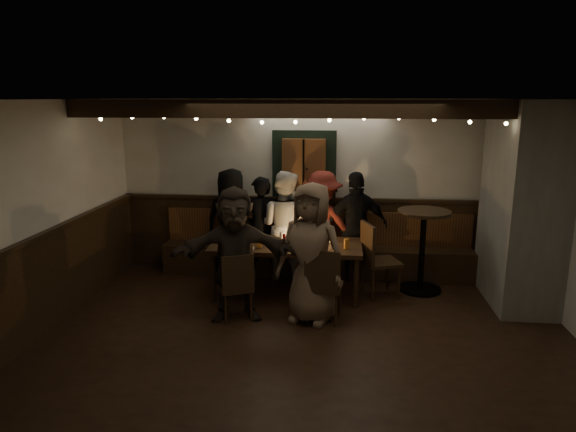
# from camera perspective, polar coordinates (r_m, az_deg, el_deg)

# --- Properties ---
(room) EXTENTS (6.02, 5.01, 2.62)m
(room) POSITION_cam_1_polar(r_m,az_deg,el_deg) (6.78, 11.86, -0.42)
(room) COLOR black
(room) RESTS_ON ground
(dining_table) EXTENTS (2.00, 0.86, 0.87)m
(dining_table) POSITION_cam_1_polar(r_m,az_deg,el_deg) (6.86, -0.18, -3.62)
(dining_table) COLOR black
(dining_table) RESTS_ON ground
(chair_near_left) EXTENTS (0.50, 0.50, 0.84)m
(chair_near_left) POSITION_cam_1_polar(r_m,az_deg,el_deg) (6.16, -5.72, -7.43)
(chair_near_left) COLOR black
(chair_near_left) RESTS_ON ground
(chair_near_right) EXTENTS (0.46, 0.46, 0.92)m
(chair_near_right) POSITION_cam_1_polar(r_m,az_deg,el_deg) (6.06, 3.94, -7.31)
(chair_near_right) COLOR black
(chair_near_right) RESTS_ON ground
(chair_end) EXTENTS (0.58, 0.58, 1.01)m
(chair_end) POSITION_cam_1_polar(r_m,az_deg,el_deg) (6.95, 9.62, -4.33)
(chair_end) COLOR black
(chair_end) RESTS_ON ground
(high_top) EXTENTS (0.71, 0.71, 1.14)m
(high_top) POSITION_cam_1_polar(r_m,az_deg,el_deg) (7.23, 14.74, -2.64)
(high_top) COLOR black
(high_top) RESTS_ON ground
(person_a) EXTENTS (0.82, 0.57, 1.61)m
(person_a) POSITION_cam_1_polar(r_m,az_deg,el_deg) (7.68, -6.31, -0.70)
(person_a) COLOR black
(person_a) RESTS_ON ground
(person_b) EXTENTS (0.64, 0.53, 1.52)m
(person_b) POSITION_cam_1_polar(r_m,az_deg,el_deg) (7.53, -3.07, -1.28)
(person_b) COLOR black
(person_b) RESTS_ON ground
(person_c) EXTENTS (0.93, 0.82, 1.60)m
(person_c) POSITION_cam_1_polar(r_m,az_deg,el_deg) (7.47, -0.44, -1.05)
(person_c) COLOR silver
(person_c) RESTS_ON ground
(person_d) EXTENTS (1.13, 0.79, 1.60)m
(person_d) POSITION_cam_1_polar(r_m,az_deg,el_deg) (7.51, 3.80, -1.03)
(person_d) COLOR #5A1B16
(person_d) RESTS_ON ground
(person_e) EXTENTS (1.01, 0.62, 1.60)m
(person_e) POSITION_cam_1_polar(r_m,az_deg,el_deg) (7.48, 7.59, -1.16)
(person_e) COLOR black
(person_e) RESTS_ON ground
(person_f) EXTENTS (1.56, 0.71, 1.62)m
(person_f) POSITION_cam_1_polar(r_m,az_deg,el_deg) (6.14, -5.87, -4.20)
(person_f) COLOR #2E261F
(person_f) RESTS_ON ground
(person_g) EXTENTS (0.95, 0.76, 1.68)m
(person_g) POSITION_cam_1_polar(r_m,az_deg,el_deg) (6.03, 2.58, -4.15)
(person_g) COLOR #765E49
(person_g) RESTS_ON ground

